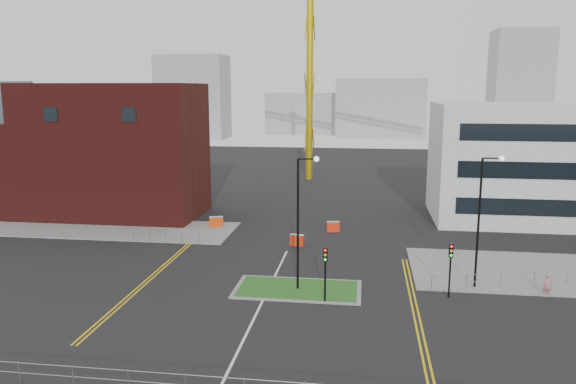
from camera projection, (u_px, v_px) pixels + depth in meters
The scene contains 27 objects.
ground at pixel (244, 339), 30.69m from camera, with size 200.00×200.00×0.00m, color black.
pavement_left at pixel (92, 228), 54.81m from camera, with size 28.00×8.00×0.12m, color slate.
pavement_right at pixel (576, 274), 41.34m from camera, with size 24.00×10.00×0.12m, color slate.
island_kerb at pixel (298, 289), 38.20m from camera, with size 8.60×4.60×0.08m, color slate.
grass_island at pixel (298, 289), 38.20m from camera, with size 8.00×4.00×0.12m, color #22501A.
brick_building at pixel (88, 152), 59.81m from camera, with size 24.20×10.07×14.24m.
office_block at pixel (560, 163), 57.21m from camera, with size 25.00×12.20×12.00m.
streetlamp_island at pixel (301, 212), 37.19m from camera, with size 1.46×0.36×9.18m.
streetlamp_right_near at pixel (483, 211), 37.51m from camera, with size 1.46×0.36×9.18m.
traffic_light_island at pixel (325, 264), 35.50m from camera, with size 0.28×0.33×3.65m.
traffic_light_right at pixel (451, 260), 36.37m from camera, with size 0.28×0.33×3.65m.
railing_front at pixel (214, 382), 24.70m from camera, with size 24.05×0.05×1.10m.
railing_left at pixel (166, 235), 49.57m from camera, with size 6.05×0.05×1.10m.
railing_right at pixel (568, 274), 38.97m from camera, with size 19.05×5.05×1.10m.
centre_line at pixel (251, 324), 32.64m from camera, with size 0.15×30.00×0.01m, color silver.
yellow_left_a at pixel (154, 273), 41.64m from camera, with size 0.12×24.00×0.01m, color gold.
yellow_left_b at pixel (158, 273), 41.60m from camera, with size 0.12×24.00×0.01m, color gold.
yellow_right_a at pixel (412, 307), 35.25m from camera, with size 0.12×20.00×0.01m, color gold.
yellow_right_b at pixel (417, 307), 35.21m from camera, with size 0.12×20.00×0.01m, color gold.
skyline_a at pixel (193, 97), 150.93m from camera, with size 18.00×12.00×22.00m, color gray.
skyline_b at pixel (380, 108), 154.45m from camera, with size 24.00×12.00×16.00m, color gray.
skyline_c at pixel (519, 86), 143.75m from camera, with size 14.00×12.00×28.00m, color gray.
skyline_d at pixel (318, 113), 166.99m from camera, with size 30.00×12.00×12.00m, color gray.
pedestrian at pixel (547, 286), 36.82m from camera, with size 0.56×0.37×1.54m, color tan.
barrier_left at pixel (216, 222), 55.03m from camera, with size 1.40×0.87×1.12m.
barrier_mid at pixel (297, 240), 48.77m from camera, with size 1.24×0.62×1.00m.
barrier_right at pixel (333, 226), 53.49m from camera, with size 1.24×0.58×1.01m.
Camera 1 is at (6.35, -28.08, 13.57)m, focal length 35.00 mm.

